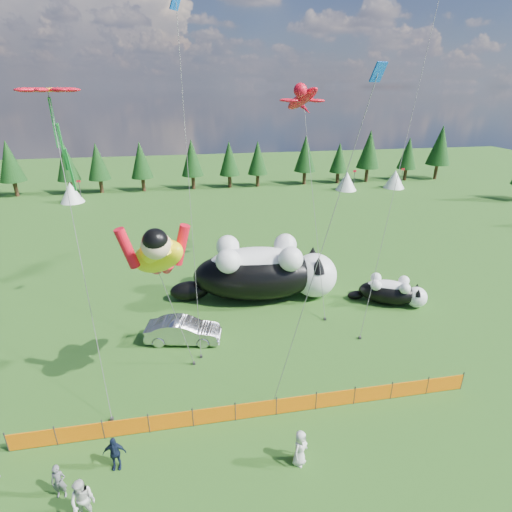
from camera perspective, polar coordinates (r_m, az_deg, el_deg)
The scene contains 16 objects.
ground at distance 23.02m, azimuth -1.40°, elevation -16.84°, with size 160.00×160.00×0.00m, color #12380A.
safety_fence at distance 20.48m, azimuth -0.01°, elevation -21.06°, with size 22.06×0.06×1.10m.
tree_line at distance 63.45m, azimuth -7.99°, elevation 13.03°, with size 90.00×4.00×8.00m, color black, non-canonical shape.
festival_tents at distance 60.56m, azimuth 3.00°, elevation 10.24°, with size 50.00×3.20×2.80m, color white, non-canonical shape.
cat_large at distance 29.63m, azimuth 1.13°, elevation -2.16°, with size 12.53×5.32×4.52m.
cat_small at distance 30.89m, azimuth 18.82°, elevation -4.83°, with size 5.31×3.59×2.04m.
car at distance 25.66m, azimuth -10.35°, elevation -10.45°, with size 1.62×4.64×1.53m, color #B6B7BB.
spectator_a at distance 19.17m, azimuth -26.34°, elevation -26.92°, with size 0.56×0.37×1.54m, color #5C5D62.
spectator_b at distance 18.01m, azimuth -23.49°, elevation -29.48°, with size 0.94×0.56×1.94m, color silver.
spectator_c at distance 19.28m, azimuth -19.56°, elevation -25.01°, with size 0.95×0.48×1.62m, color #131C34.
spectator_e at distance 18.57m, azimuth 6.30°, elevation -25.60°, with size 0.83×0.54×1.71m, color silver.
superhero_kite at distance 18.64m, azimuth -14.00°, elevation -0.05°, with size 6.27×6.38×9.96m.
gecko_kite at distance 31.58m, azimuth 6.59°, elevation 21.39°, with size 4.22×11.41×16.10m.
flower_kite at distance 21.18m, azimuth -27.54°, elevation 19.82°, with size 3.12×6.53×15.35m.
diamond_kite_a at distance 21.96m, azimuth -11.18°, elevation 30.19°, with size 0.81×2.83×19.24m.
diamond_kite_c at distance 16.50m, azimuth 16.07°, elevation 21.09°, with size 4.18×0.61×16.03m.
Camera 1 is at (-2.63, -17.48, 14.75)m, focal length 28.00 mm.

